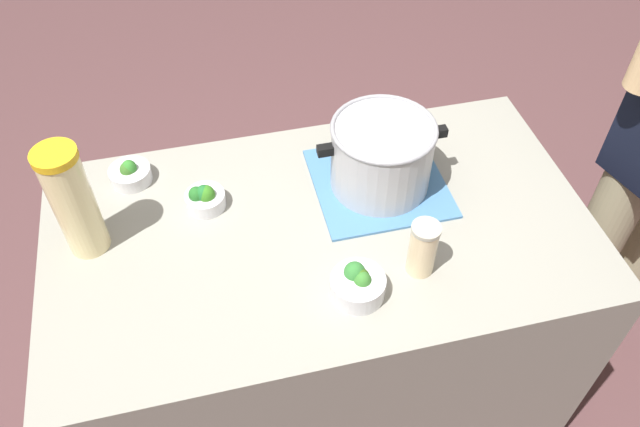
# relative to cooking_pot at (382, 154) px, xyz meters

# --- Properties ---
(ground_plane) EXTENTS (8.00, 8.00, 0.00)m
(ground_plane) POSITION_rel_cooking_pot_xyz_m (-0.19, -0.11, -1.01)
(ground_plane) COLOR brown
(counter_slab) EXTENTS (1.36, 0.76, 0.91)m
(counter_slab) POSITION_rel_cooking_pot_xyz_m (-0.19, -0.11, -0.56)
(counter_slab) COLOR gray
(counter_slab) RESTS_ON ground_plane
(dish_cloth) EXTENTS (0.34, 0.33, 0.01)m
(dish_cloth) POSITION_rel_cooking_pot_xyz_m (0.00, 0.00, -0.10)
(dish_cloth) COLOR teal
(dish_cloth) RESTS_ON counter_slab
(cooking_pot) EXTENTS (0.33, 0.26, 0.19)m
(cooking_pot) POSITION_rel_cooking_pot_xyz_m (0.00, 0.00, 0.00)
(cooking_pot) COLOR #B7B7BC
(cooking_pot) RESTS_ON dish_cloth
(lemonade_pitcher) EXTENTS (0.10, 0.10, 0.30)m
(lemonade_pitcher) POSITION_rel_cooking_pot_xyz_m (-0.74, -0.04, 0.05)
(lemonade_pitcher) COLOR #F9E4A1
(lemonade_pitcher) RESTS_ON counter_slab
(mason_jar) EXTENTS (0.07, 0.07, 0.15)m
(mason_jar) POSITION_rel_cooking_pot_xyz_m (0.01, -0.29, -0.03)
(mason_jar) COLOR beige
(mason_jar) RESTS_ON counter_slab
(broccoli_bowl_front) EXTENTS (0.12, 0.12, 0.08)m
(broccoli_bowl_front) POSITION_rel_cooking_pot_xyz_m (-0.15, -0.32, -0.07)
(broccoli_bowl_front) COLOR silver
(broccoli_bowl_front) RESTS_ON counter_slab
(broccoli_bowl_center) EXTENTS (0.10, 0.10, 0.07)m
(broccoli_bowl_center) POSITION_rel_cooking_pot_xyz_m (-0.45, 0.03, -0.08)
(broccoli_bowl_center) COLOR silver
(broccoli_bowl_center) RESTS_ON counter_slab
(broccoli_bowl_back) EXTENTS (0.11, 0.11, 0.07)m
(broccoli_bowl_back) POSITION_rel_cooking_pot_xyz_m (-0.63, 0.17, -0.08)
(broccoli_bowl_back) COLOR silver
(broccoli_bowl_back) RESTS_ON counter_slab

